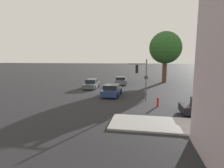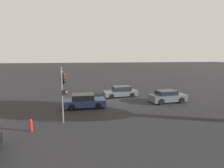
% 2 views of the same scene
% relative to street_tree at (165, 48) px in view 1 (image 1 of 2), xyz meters
% --- Properties ---
extents(ground_plane, '(300.00, 300.00, 0.00)m').
position_rel_street_tree_xyz_m(ground_plane, '(10.44, -10.20, -6.71)').
color(ground_plane, black).
extents(street_tree, '(6.19, 6.19, 9.87)m').
position_rel_street_tree_xyz_m(street_tree, '(0.00, 0.00, 0.00)').
color(street_tree, '#4C3823').
rests_on(street_tree, ground_plane).
extents(traffic_signal, '(0.57, 2.22, 4.58)m').
position_rel_street_tree_xyz_m(traffic_signal, '(16.35, -4.31, -3.72)').
color(traffic_signal, '#515456').
rests_on(traffic_signal, ground_plane).
extents(crossing_car_0, '(4.65, 2.04, 1.43)m').
position_rel_street_tree_xyz_m(crossing_car_0, '(9.26, -12.13, -6.04)').
color(crossing_car_0, '#4C5156').
rests_on(crossing_car_0, ground_plane).
extents(crossing_car_1, '(4.37, 2.13, 1.43)m').
position_rel_street_tree_xyz_m(crossing_car_1, '(4.64, -8.04, -6.02)').
color(crossing_car_1, '#4C5156').
rests_on(crossing_car_1, ground_plane).
extents(crossing_car_2, '(4.36, 2.12, 1.45)m').
position_rel_street_tree_xyz_m(crossing_car_2, '(14.41, -7.95, -6.02)').
color(crossing_car_2, navy).
rests_on(crossing_car_2, ground_plane).
extents(parked_car_0, '(2.15, 4.78, 1.40)m').
position_rel_street_tree_xyz_m(parked_car_0, '(20.72, 1.34, -6.05)').
color(parked_car_0, black).
rests_on(parked_car_0, ground_plane).
extents(fire_hydrant, '(0.22, 0.22, 0.92)m').
position_rel_street_tree_xyz_m(fire_hydrant, '(18.58, -2.66, -6.22)').
color(fire_hydrant, red).
rests_on(fire_hydrant, ground_plane).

